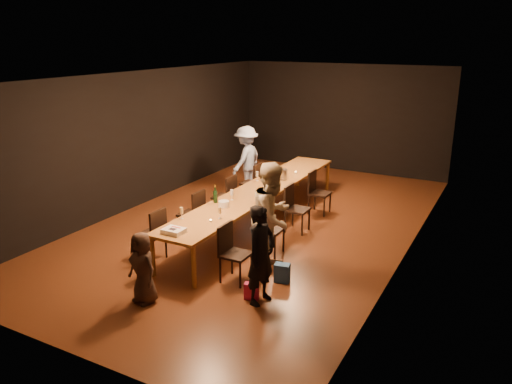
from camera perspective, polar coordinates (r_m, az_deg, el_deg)
The scene contains 30 objects.
ground at distance 10.34m, azimuth 0.38°, elevation -3.64°, with size 10.00×10.00×0.00m, color #3F1F0F.
room_shell at distance 9.79m, azimuth 0.41°, elevation 7.78°, with size 6.04×10.04×3.02m.
table at distance 10.11m, azimuth 0.39°, elevation 0.07°, with size 0.90×6.00×0.75m.
chair_right_0 at distance 7.85m, azimuth -2.32°, elevation -7.06°, with size 0.42×0.42×0.93m, color black, non-canonical shape.
chair_right_1 at distance 8.82m, azimuth 1.64°, elevation -4.22°, with size 0.42×0.42×0.93m, color black, non-canonical shape.
chair_right_2 at distance 9.84m, azimuth 4.77°, elevation -1.94°, with size 0.42×0.42×0.93m, color black, non-canonical shape.
chair_right_3 at distance 10.90m, azimuth 7.30°, elevation -0.09°, with size 0.42×0.42×0.93m, color black, non-canonical shape.
chair_left_0 at distance 8.77m, azimuth -11.98°, elevation -4.74°, with size 0.42×0.42×0.93m, color black, non-canonical shape.
chair_left_1 at distance 9.65m, azimuth -7.43°, elevation -2.43°, with size 0.42×0.42×0.93m, color black, non-canonical shape.
chair_left_2 at distance 10.59m, azimuth -3.68°, elevation -0.50°, with size 0.42×0.42×0.93m, color black, non-canonical shape.
chair_left_3 at distance 11.58m, azimuth -0.56°, elevation 1.11°, with size 0.42×0.42×0.93m, color black, non-canonical shape.
woman_birthday at distance 7.14m, azimuth 0.58°, elevation -7.21°, with size 0.54×0.35×1.48m, color black.
woman_tan at distance 8.10m, azimuth 1.92°, elevation -2.86°, with size 0.88×0.69×1.82m, color #C3B392.
man_blue at distance 12.29m, azimuth -1.13°, elevation 3.77°, with size 1.06×0.61×1.63m, color #92AEE2.
child at distance 7.41m, azimuth -12.83°, elevation -8.44°, with size 0.52×0.34×1.07m, color #402D23.
gift_bag_red at distance 7.48m, azimuth -0.51°, elevation -11.26°, with size 0.21×0.12×0.25m, color #D01F5B.
gift_bag_blue at distance 7.96m, azimuth 3.00°, elevation -9.20°, with size 0.24×0.16×0.30m, color #265AA5.
birthday_cake at distance 7.96m, azimuth -9.38°, elevation -4.40°, with size 0.33×0.26×0.08m.
plate_stack at distance 9.06m, azimuth -3.70°, elevation -1.36°, with size 0.19×0.19×0.11m, color white.
champagne_bottle at distance 9.27m, azimuth -4.69°, elevation -0.20°, with size 0.08×0.08×0.34m, color black, non-canonical shape.
ice_bucket at distance 10.80m, azimuth 3.08°, elevation 2.05°, with size 0.20×0.20×0.22m, color silver.
wineglass_0 at distance 8.53m, azimuth -8.50°, elevation -2.40°, with size 0.06×0.06×0.21m, color beige, non-canonical shape.
wineglass_1 at distance 8.47m, azimuth -4.18°, elevation -2.39°, with size 0.06×0.06×0.21m, color beige, non-canonical shape.
wineglass_2 at distance 9.41m, azimuth -2.77°, elevation -0.32°, with size 0.06×0.06×0.21m, color silver, non-canonical shape.
wineglass_3 at distance 9.37m, azimuth 0.05°, elevation -0.38°, with size 0.06×0.06×0.21m, color beige, non-canonical shape.
wineglass_4 at distance 10.65m, azimuth 0.12°, elevation 1.82°, with size 0.06×0.06×0.21m, color silver, non-canonical shape.
wineglass_5 at distance 10.77m, azimuth 3.43°, elevation 1.96°, with size 0.06×0.06×0.21m, color silver, non-canonical shape.
tealight_near at distance 8.37m, azimuth -5.20°, elevation -3.30°, with size 0.05×0.05×0.03m, color #B2B7B2.
tealight_mid at distance 9.95m, azimuth 0.90°, elevation 0.16°, with size 0.05×0.05×0.03m, color #B2B7B2.
tealight_far at distance 11.31m, azimuth 4.56°, elevation 2.23°, with size 0.05×0.05×0.03m, color #B2B7B2.
Camera 1 is at (4.50, -8.54, 3.71)m, focal length 35.00 mm.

